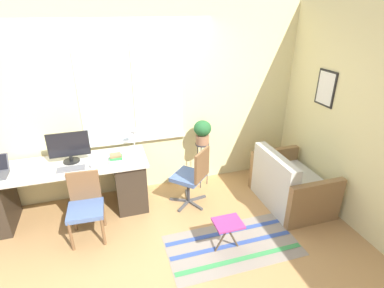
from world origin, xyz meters
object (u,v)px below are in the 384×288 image
object	(u,v)px
monitor	(69,147)
desk_chair_wooden	(85,205)
couch_loveseat	(289,186)
plant_stand	(202,151)
office_chair_swivel	(193,176)
folding_stool	(228,226)
keyboard	(71,169)
desk_lamp	(133,134)
mouse	(91,166)
book_stack	(116,158)
potted_plant	(203,131)

from	to	relation	value
monitor	desk_chair_wooden	bearing A→B (deg)	-76.71
desk_chair_wooden	couch_loveseat	world-z (taller)	desk_chair_wooden
desk_chair_wooden	plant_stand	distance (m)	1.85
monitor	office_chair_swivel	world-z (taller)	monitor
desk_chair_wooden	monitor	bearing A→B (deg)	105.83
plant_stand	monitor	bearing A→B (deg)	-177.07
couch_loveseat	folding_stool	bearing A→B (deg)	116.42
couch_loveseat	keyboard	bearing A→B (deg)	80.31
desk_lamp	plant_stand	distance (m)	1.10
mouse	folding_stool	size ratio (longest dim) A/B	0.15
desk_lamp	office_chair_swivel	bearing A→B (deg)	-29.37
folding_stool	monitor	bearing A→B (deg)	141.98
mouse	desk_chair_wooden	bearing A→B (deg)	-107.01
mouse	folding_stool	bearing A→B (deg)	-37.11
office_chair_swivel	plant_stand	size ratio (longest dim) A/B	1.21
monitor	desk_lamp	size ratio (longest dim) A/B	1.46
monitor	folding_stool	distance (m)	2.23
keyboard	book_stack	size ratio (longest dim) A/B	1.78
office_chair_swivel	potted_plant	distance (m)	0.70
keyboard	book_stack	xyz separation A→B (m)	(0.56, 0.06, 0.04)
mouse	book_stack	world-z (taller)	book_stack
potted_plant	plant_stand	bearing A→B (deg)	0.00
monitor	desk_chair_wooden	world-z (taller)	monitor
monitor	folding_stool	size ratio (longest dim) A/B	1.29
office_chair_swivel	plant_stand	bearing A→B (deg)	-168.16
mouse	office_chair_swivel	xyz separation A→B (m)	(1.32, -0.11, -0.31)
monitor	couch_loveseat	xyz separation A→B (m)	(2.90, -0.71, -0.70)
keyboard	couch_loveseat	bearing A→B (deg)	-9.69
desk_lamp	monitor	bearing A→B (deg)	-175.05
plant_stand	desk_chair_wooden	bearing A→B (deg)	-158.73
desk_lamp	plant_stand	size ratio (longest dim) A/B	0.48
desk_chair_wooden	folding_stool	bearing A→B (deg)	-23.13
mouse	couch_loveseat	world-z (taller)	couch_loveseat
desk_chair_wooden	office_chair_swivel	bearing A→B (deg)	11.89
monitor	couch_loveseat	size ratio (longest dim) A/B	0.46
desk_chair_wooden	desk_lamp	bearing A→B (deg)	45.19
monitor	mouse	world-z (taller)	monitor
desk_lamp	desk_chair_wooden	bearing A→B (deg)	-137.35
monitor	folding_stool	bearing A→B (deg)	-38.02
mouse	plant_stand	size ratio (longest dim) A/B	0.08
desk_lamp	book_stack	size ratio (longest dim) A/B	1.86
potted_plant	couch_loveseat	bearing A→B (deg)	-37.72
keyboard	folding_stool	size ratio (longest dim) A/B	0.84
keyboard	potted_plant	size ratio (longest dim) A/B	0.92
office_chair_swivel	couch_loveseat	xyz separation A→B (m)	(1.33, -0.38, -0.19)
keyboard	book_stack	bearing A→B (deg)	5.91
office_chair_swivel	folding_stool	world-z (taller)	office_chair_swivel
desk_lamp	folding_stool	size ratio (longest dim) A/B	0.88
folding_stool	plant_stand	bearing A→B (deg)	83.32
keyboard	plant_stand	size ratio (longest dim) A/B	0.46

